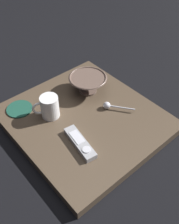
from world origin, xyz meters
TOP-DOWN VIEW (x-y plane):
  - ground_plane at (0.00, 0.00)m, footprint 6.00×6.00m
  - table at (0.00, 0.00)m, footprint 0.57×0.54m
  - cereal_bowl at (-0.11, 0.11)m, footprint 0.16×0.16m
  - coffee_mug at (-0.09, -0.10)m, footprint 0.07×0.10m
  - teaspoon at (0.03, 0.10)m, footprint 0.11×0.08m
  - tv_remote_near at (0.10, -0.10)m, footprint 0.17×0.07m
  - drink_coaster at (-0.20, -0.17)m, footprint 0.10×0.10m

SIDE VIEW (x-z plane):
  - ground_plane at x=0.00m, z-range 0.00..0.00m
  - table at x=0.00m, z-range 0.00..0.04m
  - drink_coaster at x=-0.20m, z-range 0.04..0.04m
  - tv_remote_near at x=0.10m, z-range 0.04..0.06m
  - teaspoon at x=0.03m, z-range 0.04..0.07m
  - cereal_bowl at x=-0.11m, z-range 0.04..0.12m
  - coffee_mug at x=-0.09m, z-range 0.04..0.13m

